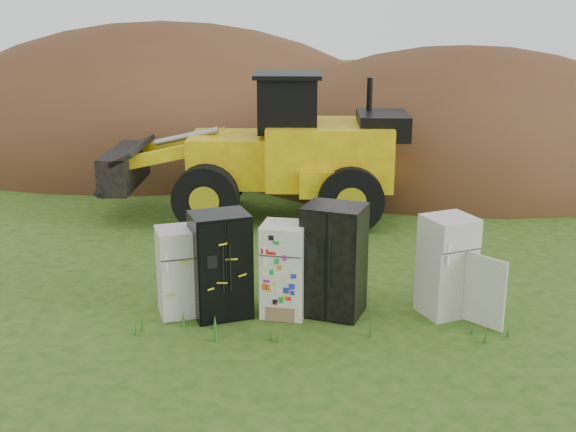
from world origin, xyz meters
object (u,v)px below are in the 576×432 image
fridge_black_side (220,265)px  fridge_leftmost (179,272)px  fridge_dark_mid (334,260)px  wheel_loader (252,146)px  fridge_sticker (284,270)px  fridge_open_door (447,266)px

fridge_black_side → fridge_leftmost: bearing=157.0°
fridge_dark_mid → wheel_loader: bearing=126.7°
fridge_sticker → fridge_dark_mid: 0.88m
fridge_leftmost → fridge_open_door: size_ratio=0.89×
fridge_leftmost → wheel_loader: bearing=63.9°
fridge_open_door → wheel_loader: (-3.67, 6.07, 0.94)m
fridge_black_side → fridge_open_door: (3.94, 0.07, -0.04)m
fridge_black_side → fridge_open_door: bearing=-18.8°
wheel_loader → fridge_open_door: bearing=-56.9°
fridge_black_side → fridge_sticker: 1.11m
fridge_black_side → fridge_sticker: size_ratio=1.11×
fridge_leftmost → fridge_sticker: fridge_sticker is taller
fridge_sticker → fridge_leftmost: bearing=-169.4°
fridge_open_door → wheel_loader: size_ratio=0.24×
fridge_sticker → fridge_dark_mid: (0.87, 0.06, 0.15)m
fridge_sticker → fridge_black_side: bearing=-167.7°
fridge_leftmost → fridge_sticker: bearing=-17.4°
fridge_leftmost → fridge_open_door: 4.68m
fridge_sticker → wheel_loader: bearing=109.0°
fridge_sticker → fridge_open_door: 2.84m
fridge_leftmost → fridge_sticker: 1.84m
fridge_leftmost → fridge_dark_mid: (2.71, 0.04, 0.20)m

